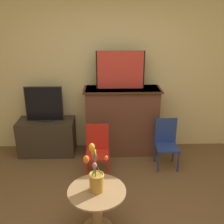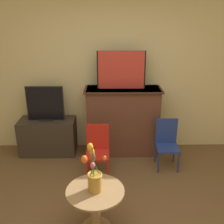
{
  "view_description": "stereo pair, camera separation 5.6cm",
  "coord_description": "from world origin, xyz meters",
  "px_view_note": "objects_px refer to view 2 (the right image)",
  "views": [
    {
      "loc": [
        -0.12,
        -2.06,
        2.2
      ],
      "look_at": [
        -0.03,
        1.13,
        0.99
      ],
      "focal_mm": 42.0,
      "sensor_mm": 36.0,
      "label": 1
    },
    {
      "loc": [
        -0.06,
        -2.06,
        2.2
      ],
      "look_at": [
        -0.03,
        1.13,
        0.99
      ],
      "focal_mm": 42.0,
      "sensor_mm": 36.0,
      "label": 2
    }
  ],
  "objects_px": {
    "painting": "(121,70)",
    "vase_tulips": "(94,176)",
    "tv_monitor": "(45,104)",
    "chair_red": "(98,148)",
    "chair_blue": "(167,141)"
  },
  "relations": [
    {
      "from": "painting",
      "to": "vase_tulips",
      "type": "height_order",
      "value": "painting"
    },
    {
      "from": "tv_monitor",
      "to": "chair_red",
      "type": "xyz_separation_m",
      "value": [
        0.85,
        -0.62,
        -0.45
      ]
    },
    {
      "from": "tv_monitor",
      "to": "vase_tulips",
      "type": "bearing_deg",
      "value": -63.12
    },
    {
      "from": "chair_blue",
      "to": "tv_monitor",
      "type": "bearing_deg",
      "value": 167.32
    },
    {
      "from": "chair_red",
      "to": "vase_tulips",
      "type": "height_order",
      "value": "vase_tulips"
    },
    {
      "from": "chair_red",
      "to": "vase_tulips",
      "type": "xyz_separation_m",
      "value": [
        0.01,
        -1.08,
        0.27
      ]
    },
    {
      "from": "vase_tulips",
      "to": "painting",
      "type": "bearing_deg",
      "value": 78.98
    },
    {
      "from": "painting",
      "to": "tv_monitor",
      "type": "height_order",
      "value": "painting"
    },
    {
      "from": "chair_red",
      "to": "vase_tulips",
      "type": "bearing_deg",
      "value": -89.21
    },
    {
      "from": "tv_monitor",
      "to": "chair_blue",
      "type": "relative_size",
      "value": 0.8
    },
    {
      "from": "chair_red",
      "to": "vase_tulips",
      "type": "relative_size",
      "value": 1.4
    },
    {
      "from": "chair_red",
      "to": "tv_monitor",
      "type": "bearing_deg",
      "value": 143.78
    },
    {
      "from": "tv_monitor",
      "to": "chair_blue",
      "type": "bearing_deg",
      "value": -12.68
    },
    {
      "from": "painting",
      "to": "chair_blue",
      "type": "distance_m",
      "value": 1.28
    },
    {
      "from": "chair_blue",
      "to": "vase_tulips",
      "type": "distance_m",
      "value": 1.65
    }
  ]
}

